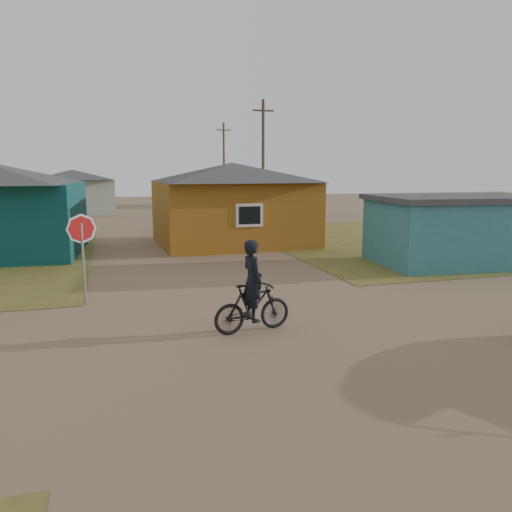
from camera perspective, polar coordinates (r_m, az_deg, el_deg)
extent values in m
plane|color=#81654A|center=(10.64, 2.19, -9.70)|extent=(120.00, 120.00, 0.00)
cube|color=olive|center=(28.54, 20.92, 2.01)|extent=(20.00, 18.00, 0.00)
cube|color=#945916|center=(24.27, -2.68, 4.94)|extent=(7.21, 6.24, 3.00)
pyramid|color=#323234|center=(24.19, -2.72, 9.55)|extent=(7.72, 6.76, 0.90)
cube|color=silver|center=(21.34, -0.76, 4.69)|extent=(1.20, 0.06, 1.00)
cube|color=black|center=(21.31, -0.73, 4.68)|extent=(0.95, 0.04, 0.75)
cube|color=teal|center=(20.56, 21.99, 2.52)|extent=(6.39, 4.61, 2.40)
cube|color=#323234|center=(20.46, 22.22, 6.13)|extent=(6.71, 4.93, 0.20)
cube|color=#99A58E|center=(43.65, -20.10, 6.38)|extent=(6.49, 5.60, 2.80)
pyramid|color=#323234|center=(43.60, -20.24, 8.74)|extent=(7.04, 6.15, 0.80)
cube|color=tan|center=(51.28, -1.39, 7.39)|extent=(6.41, 5.50, 2.80)
pyramid|color=#323234|center=(51.24, -1.40, 9.40)|extent=(6.95, 6.05, 0.80)
cylinder|color=brown|center=(32.97, 0.81, 10.57)|extent=(0.20, 0.20, 8.00)
cube|color=brown|center=(33.18, 0.83, 16.28)|extent=(1.40, 0.10, 0.10)
cylinder|color=brown|center=(48.70, -3.68, 10.30)|extent=(0.20, 0.20, 8.00)
cube|color=brown|center=(48.84, -3.72, 14.18)|extent=(1.40, 0.10, 0.10)
cylinder|color=gray|center=(13.99, -19.11, -0.87)|extent=(0.06, 0.06, 2.18)
imported|color=black|center=(11.07, -0.40, -5.93)|extent=(1.89, 0.82, 1.10)
imported|color=black|center=(10.92, -0.40, -2.83)|extent=(0.54, 0.72, 1.80)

